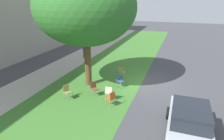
{
  "coord_description": "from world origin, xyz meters",
  "views": [
    {
      "loc": [
        -12.75,
        -2.08,
        5.67
      ],
      "look_at": [
        -1.55,
        1.85,
        1.36
      ],
      "focal_mm": 31.86,
      "sensor_mm": 36.0,
      "label": 1
    }
  ],
  "objects": [
    {
      "name": "street_tree",
      "position": [
        -1.29,
        3.65,
        5.09
      ],
      "size": [
        6.32,
        6.32,
        7.44
      ],
      "color": "brown",
      "rests_on": "ground"
    },
    {
      "name": "chair_3",
      "position": [
        -2.95,
        1.53,
        0.52
      ],
      "size": [
        0.43,
        0.43,
        0.88
      ],
      "color": "beige",
      "rests_on": "ground"
    },
    {
      "name": "parked_car",
      "position": [
        -5.21,
        -2.78,
        0.84
      ],
      "size": [
        3.7,
        1.92,
        1.65
      ],
      "color": "#ADB2B7",
      "rests_on": "ground"
    },
    {
      "name": "chair_1",
      "position": [
        -0.96,
        1.5,
        0.52
      ],
      "size": [
        0.53,
        0.54,
        0.88
      ],
      "color": "#335184",
      "rests_on": "ground"
    },
    {
      "name": "sidewalk_strip",
      "position": [
        0.0,
        7.6,
        0.0
      ],
      "size": [
        48.0,
        2.8,
        0.01
      ],
      "primitive_type": "cube",
      "color": "#ADA89E",
      "rests_on": "ground"
    },
    {
      "name": "chair_5",
      "position": [
        -3.61,
        3.94,
        0.52
      ],
      "size": [
        0.54,
        0.54,
        0.88
      ],
      "color": "olive",
      "rests_on": "ground"
    },
    {
      "name": "chair_0",
      "position": [
        -2.69,
        2.59,
        0.52
      ],
      "size": [
        0.58,
        0.58,
        0.88
      ],
      "color": "brown",
      "rests_on": "ground"
    },
    {
      "name": "ground",
      "position": [
        0.0,
        0.0,
        0.0
      ],
      "size": [
        80.0,
        80.0,
        0.0
      ],
      "primitive_type": "plane",
      "color": "#424247"
    },
    {
      "name": "chair_2",
      "position": [
        -3.58,
        1.19,
        0.52
      ],
      "size": [
        0.54,
        0.55,
        0.88
      ],
      "color": "#C64C1E",
      "rests_on": "ground"
    },
    {
      "name": "grass_verge",
      "position": [
        0.0,
        3.2,
        0.0
      ],
      "size": [
        48.0,
        6.0,
        0.01
      ],
      "primitive_type": "cube",
      "color": "#3D752D",
      "rests_on": "ground"
    },
    {
      "name": "pedestrian_0",
      "position": [
        4.52,
        6.98,
        0.93
      ],
      "size": [
        0.41,
        0.35,
        1.69
      ],
      "color": "#726659",
      "rests_on": "ground"
    },
    {
      "name": "chair_4",
      "position": [
        0.71,
        1.88,
        0.52
      ],
      "size": [
        0.43,
        0.42,
        0.88
      ],
      "color": "olive",
      "rests_on": "ground"
    }
  ]
}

